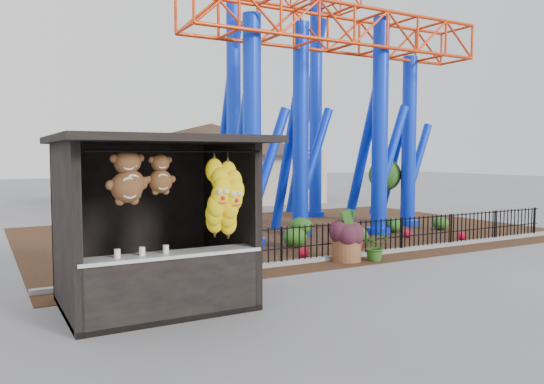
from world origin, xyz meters
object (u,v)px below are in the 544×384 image
prize_booth (158,225)px  potted_plant (375,246)px  roller_coaster (312,56)px  terracotta_planter (346,249)px

prize_booth → potted_plant: prize_booth is taller
roller_coaster → potted_plant: size_ratio=13.95×
potted_plant → prize_booth: bearing=-151.9°
prize_booth → roller_coaster: roller_coaster is taller
terracotta_planter → roller_coaster: bearing=65.4°
prize_booth → terracotta_planter: (5.60, 1.80, -1.22)m
prize_booth → roller_coaster: (8.12, 7.32, 4.91)m
roller_coaster → potted_plant: (-1.84, -5.87, -6.05)m
potted_plant → roller_coaster: bearing=87.7°
roller_coaster → potted_plant: bearing=-107.4°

